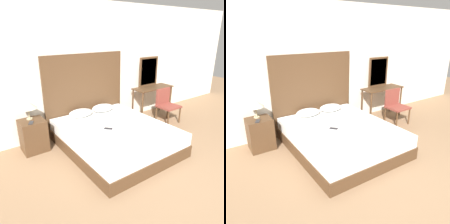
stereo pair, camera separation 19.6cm
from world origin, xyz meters
TOP-DOWN VIEW (x-y plane):
  - ground_plane at (0.00, 0.00)m, footprint 16.00×16.00m
  - wall_back at (0.00, 2.45)m, footprint 10.00×0.06m
  - bed at (-0.14, 1.29)m, footprint 1.78×2.12m
  - headboard at (-0.14, 2.38)m, footprint 1.87×0.05m
  - pillow_left at (-0.41, 2.12)m, footprint 0.50×0.37m
  - pillow_right at (0.14, 2.12)m, footprint 0.50×0.37m
  - phone_on_bed at (-0.31, 1.27)m, footprint 0.16×0.16m
  - nightstand at (-1.42, 2.10)m, footprint 0.44×0.42m
  - table_lamp at (-1.43, 2.18)m, footprint 0.32×0.32m
  - phone_on_nightstand at (-1.46, 1.99)m, footprint 0.13×0.17m
  - vanity_desk at (1.62, 2.06)m, footprint 1.09×0.43m
  - vanity_mirror at (1.62, 2.25)m, footprint 0.60×0.03m
  - chair at (1.63, 1.60)m, footprint 0.48×0.44m

SIDE VIEW (x-z plane):
  - ground_plane at x=0.00m, z-range 0.00..0.00m
  - bed at x=-0.14m, z-range 0.00..0.44m
  - nightstand at x=-1.42m, z-range 0.00..0.60m
  - phone_on_bed at x=-0.31m, z-range 0.44..0.45m
  - chair at x=1.63m, z-range 0.06..0.88m
  - pillow_left at x=-0.41m, z-range 0.44..0.59m
  - pillow_right at x=0.14m, z-range 0.44..0.59m
  - phone_on_nightstand at x=-1.46m, z-range 0.60..0.61m
  - vanity_desk at x=1.62m, z-range 0.25..1.02m
  - headboard at x=-0.14m, z-range 0.00..1.68m
  - table_lamp at x=-1.43m, z-range 0.70..1.06m
  - vanity_mirror at x=1.62m, z-range 0.78..1.51m
  - wall_back at x=0.00m, z-range 0.00..2.70m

